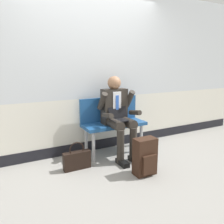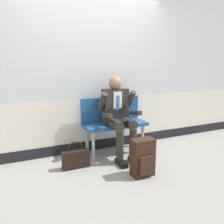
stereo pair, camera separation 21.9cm
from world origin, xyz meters
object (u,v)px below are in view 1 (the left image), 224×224
object	(u,v)px
bench_with_person	(112,120)
handbag	(77,160)
person_seated	(118,114)
backpack	(145,157)

from	to	relation	value
bench_with_person	handbag	bearing A→B (deg)	-155.34
person_seated	backpack	distance (m)	0.84
bench_with_person	backpack	world-z (taller)	bench_with_person
bench_with_person	backpack	size ratio (longest dim) A/B	2.04
person_seated	bench_with_person	bearing A→B (deg)	90.00
backpack	handbag	distance (m)	0.95
person_seated	handbag	xyz separation A→B (m)	(-0.74, -0.14, -0.55)
person_seated	handbag	world-z (taller)	person_seated
backpack	bench_with_person	bearing A→B (deg)	90.80
bench_with_person	handbag	xyz separation A→B (m)	(-0.74, -0.34, -0.41)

